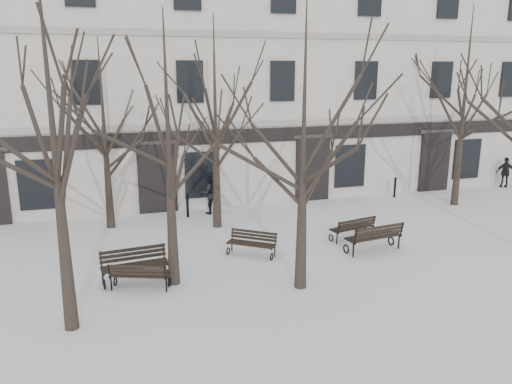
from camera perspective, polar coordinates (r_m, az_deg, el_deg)
name	(u,v)px	position (r m, az deg, el deg)	size (l,w,h in m)	color
ground	(306,274)	(15.05, 5.76, -9.33)	(100.00, 100.00, 0.00)	silver
building	(213,77)	(26.27, -4.96, 12.99)	(40.40, 10.20, 11.40)	beige
tree_0	(50,102)	(11.47, -22.47, 9.45)	(5.87, 5.87, 8.38)	black
tree_1	(167,119)	(13.38, -10.09, 8.16)	(5.19, 5.19, 7.41)	black
tree_2	(304,115)	(12.98, 5.53, 8.77)	(5.35, 5.35, 7.64)	black
tree_4	(103,112)	(19.16, -17.10, 8.74)	(4.92, 4.92, 7.03)	black
tree_5	(215,98)	(18.43, -4.72, 10.65)	(5.47, 5.47, 7.81)	black
tree_6	(466,83)	(23.31, 22.88, 11.37)	(5.95, 5.95, 8.50)	black
bench_0	(135,264)	(14.77, -13.70, -7.99)	(1.93, 0.87, 0.94)	black
bench_1	(139,275)	(14.20, -13.20, -9.19)	(1.70, 1.09, 0.81)	black
bench_2	(375,236)	(16.99, 13.41, -4.96)	(2.03, 0.98, 0.99)	black
bench_3	(252,243)	(16.27, -0.47, -5.80)	(1.59, 1.39, 0.80)	black
bench_4	(353,227)	(18.03, 11.05, -3.99)	(1.75, 0.94, 0.84)	black
bollard_a	(188,205)	(20.54, -7.83, -1.44)	(0.13, 0.13, 0.98)	black
bollard_b	(395,186)	(24.39, 15.60, 0.62)	(0.13, 0.13, 0.98)	black
pedestrian_b	(211,213)	(21.09, -5.12, -2.44)	(0.87, 0.67, 1.78)	black
pedestrian_c	(504,187)	(28.56, 26.46, 0.48)	(0.92, 0.38, 1.56)	black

